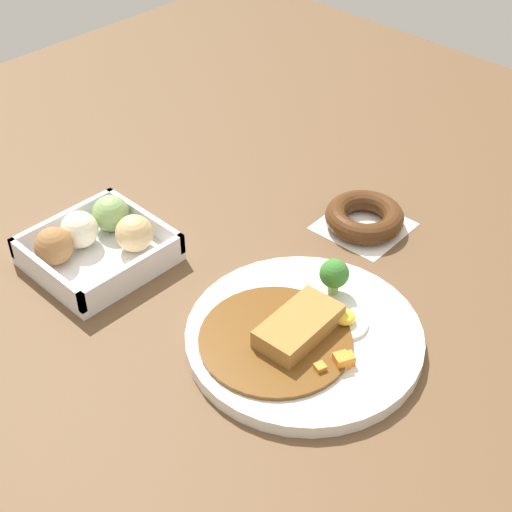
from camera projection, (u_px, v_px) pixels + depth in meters
The scene contains 4 objects.
ground_plane at pixel (246, 265), 1.05m from camera, with size 1.60×1.60×0.00m, color brown.
curry_plate at pixel (302, 335), 0.93m from camera, with size 0.29×0.29×0.07m.
donut_box at pixel (97, 241), 1.05m from camera, with size 0.17×0.16×0.06m.
chocolate_ring_donut at pixel (364, 217), 1.11m from camera, with size 0.12×0.12×0.03m.
Camera 1 is at (0.57, 0.57, 0.67)m, focal length 53.69 mm.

